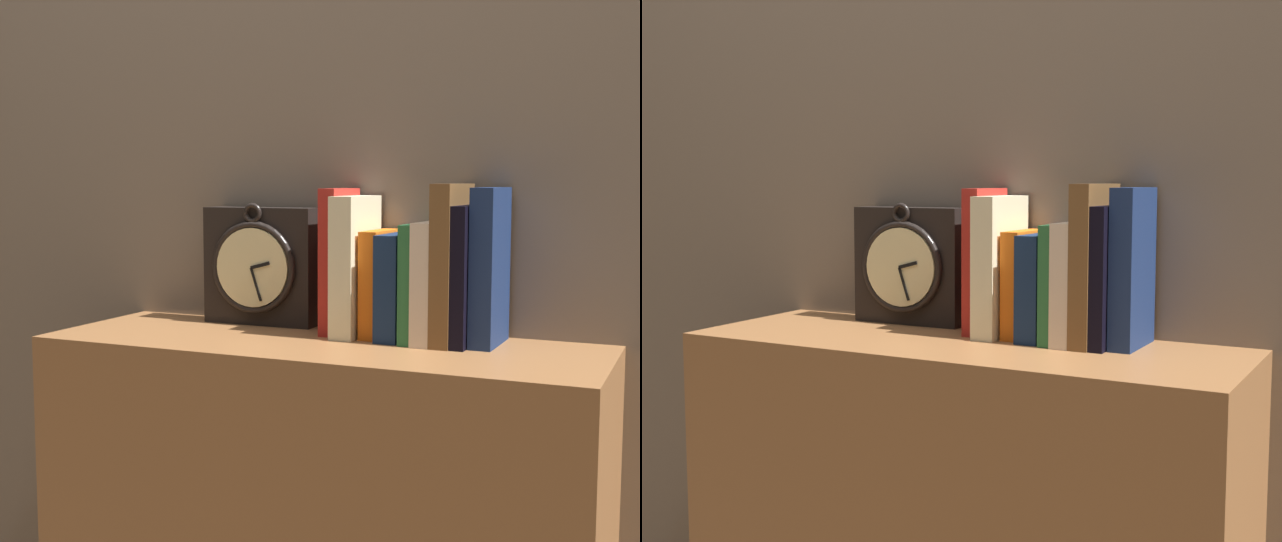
{
  "view_description": "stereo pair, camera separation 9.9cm",
  "coord_description": "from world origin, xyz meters",
  "views": [
    {
      "loc": [
        0.58,
        -1.29,
        1.12
      ],
      "look_at": [
        0.0,
        0.0,
        0.98
      ],
      "focal_mm": 50.0,
      "sensor_mm": 36.0,
      "label": 1
    },
    {
      "loc": [
        0.67,
        -1.25,
        1.12
      ],
      "look_at": [
        0.0,
        0.0,
        0.98
      ],
      "focal_mm": 50.0,
      "sensor_mm": 36.0,
      "label": 2
    }
  ],
  "objects": [
    {
      "name": "book_slot1_cream",
      "position": [
        0.03,
        0.08,
        0.98
      ],
      "size": [
        0.04,
        0.14,
        0.23
      ],
      "color": "beige",
      "rests_on": "bookshelf"
    },
    {
      "name": "book_slot3_navy",
      "position": [
        0.1,
        0.08,
        0.95
      ],
      "size": [
        0.04,
        0.14,
        0.17
      ],
      "color": "#14274C",
      "rests_on": "bookshelf"
    },
    {
      "name": "book_slot5_cream",
      "position": [
        0.16,
        0.08,
        0.96
      ],
      "size": [
        0.03,
        0.14,
        0.19
      ],
      "color": "beige",
      "rests_on": "bookshelf"
    },
    {
      "name": "book_slot7_black",
      "position": [
        0.22,
        0.08,
        0.97
      ],
      "size": [
        0.02,
        0.14,
        0.22
      ],
      "color": "black",
      "rests_on": "bookshelf"
    },
    {
      "name": "book_slot0_red",
      "position": [
        -0.01,
        0.09,
        0.99
      ],
      "size": [
        0.03,
        0.11,
        0.24
      ],
      "color": "#AE241D",
      "rests_on": "bookshelf"
    },
    {
      "name": "book_slot2_orange",
      "position": [
        0.07,
        0.09,
        0.95
      ],
      "size": [
        0.03,
        0.12,
        0.18
      ],
      "color": "orange",
      "rests_on": "bookshelf"
    },
    {
      "name": "book_slot4_green",
      "position": [
        0.14,
        0.08,
        0.96
      ],
      "size": [
        0.02,
        0.14,
        0.19
      ],
      "color": "#286938",
      "rests_on": "bookshelf"
    },
    {
      "name": "wall_back",
      "position": [
        0.0,
        0.18,
        1.3
      ],
      "size": [
        6.0,
        0.05,
        2.6
      ],
      "color": "#756656",
      "rests_on": "ground_plane"
    },
    {
      "name": "book_slot6_brown",
      "position": [
        0.2,
        0.07,
        0.99
      ],
      "size": [
        0.03,
        0.15,
        0.25
      ],
      "color": "brown",
      "rests_on": "bookshelf"
    },
    {
      "name": "clock",
      "position": [
        -0.17,
        0.11,
        0.97
      ],
      "size": [
        0.21,
        0.07,
        0.22
      ],
      "color": "black",
      "rests_on": "bookshelf"
    },
    {
      "name": "book_slot8_navy",
      "position": [
        0.25,
        0.08,
        0.99
      ],
      "size": [
        0.04,
        0.13,
        0.25
      ],
      "color": "navy",
      "rests_on": "bookshelf"
    }
  ]
}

